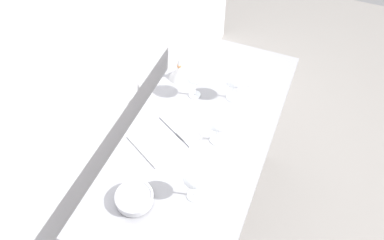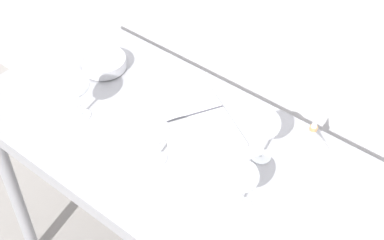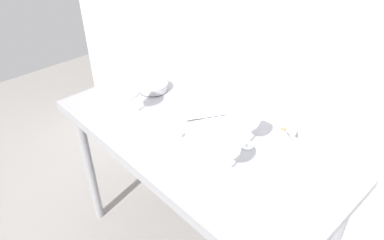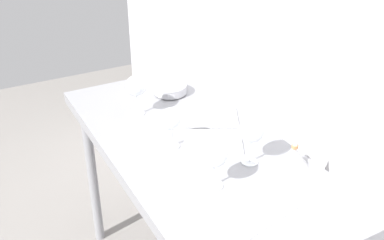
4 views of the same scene
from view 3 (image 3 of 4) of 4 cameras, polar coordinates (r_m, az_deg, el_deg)
back_wall at (r=1.74m, az=12.69°, el=15.13°), size 3.80×0.04×2.60m
steel_counter at (r=1.66m, az=0.28°, el=-5.35°), size 1.40×0.65×0.90m
wine_glass_near_center at (r=1.49m, az=-2.63°, el=0.09°), size 0.08×0.08×0.16m
wine_glass_far_right at (r=1.47m, az=9.32°, el=-0.16°), size 0.09×0.09×0.18m
wine_glass_near_left at (r=1.69m, az=-9.89°, el=4.69°), size 0.09×0.09×0.18m
wine_glass_near_right at (r=1.33m, az=6.13°, el=-4.74°), size 0.09×0.09×0.17m
open_notebook at (r=1.69m, az=1.86°, el=0.13°), size 0.43×0.37×0.01m
tasting_sheet_upper at (r=1.38m, az=12.88°, el=-10.55°), size 0.21×0.28×0.00m
tasting_bowl at (r=1.93m, az=-6.30°, el=5.54°), size 0.16×0.16×0.05m
decanter_funnel at (r=1.57m, az=14.47°, el=-2.55°), size 0.12×0.12×0.13m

